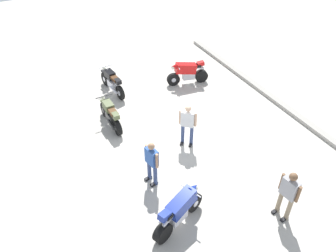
{
  "coord_description": "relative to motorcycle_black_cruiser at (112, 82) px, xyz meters",
  "views": [
    {
      "loc": [
        8.52,
        -4.92,
        8.0
      ],
      "look_at": [
        0.18,
        -0.77,
        0.75
      ],
      "focal_mm": 35.58,
      "sensor_mm": 36.0,
      "label": 1
    }
  ],
  "objects": [
    {
      "name": "ground_plane",
      "position": [
        4.04,
        1.43,
        -0.52
      ],
      "size": [
        40.0,
        40.0,
        0.0
      ],
      "primitive_type": "plane",
      "color": "#B7B2A8"
    },
    {
      "name": "curb_edge",
      "position": [
        4.04,
        6.03,
        -0.45
      ],
      "size": [
        14.0,
        0.3,
        0.15
      ],
      "primitive_type": "cube",
      "color": "#9C978F",
      "rests_on": "ground"
    },
    {
      "name": "motorcycle_black_cruiser",
      "position": [
        0.0,
        0.0,
        0.0
      ],
      "size": [
        2.09,
        0.7,
        1.09
      ],
      "rotation": [
        0.0,
        0.0,
        3.28
      ],
      "color": "black",
      "rests_on": "ground"
    },
    {
      "name": "motorcycle_blue_sportbike",
      "position": [
        7.53,
        -0.64,
        0.07
      ],
      "size": [
        0.99,
        1.88,
        1.14
      ],
      "rotation": [
        0.0,
        0.0,
        1.96
      ],
      "color": "black",
      "rests_on": "ground"
    },
    {
      "name": "motorcycle_olive_vintage",
      "position": [
        2.28,
        -0.85,
        -0.03
      ],
      "size": [
        1.96,
        0.7,
        1.07
      ],
      "rotation": [
        0.0,
        0.0,
        3.19
      ],
      "color": "black",
      "rests_on": "ground"
    },
    {
      "name": "motorcycle_red_sportbike",
      "position": [
        0.82,
        3.35,
        0.07
      ],
      "size": [
        0.76,
        1.95,
        1.14
      ],
      "rotation": [
        0.0,
        0.0,
        4.5
      ],
      "color": "black",
      "rests_on": "ground"
    },
    {
      "name": "person_in_white_shirt",
      "position": [
        4.58,
        1.25,
        0.43
      ],
      "size": [
        0.54,
        0.55,
        1.67
      ],
      "rotation": [
        0.0,
        0.0,
        5.54
      ],
      "color": "#384772",
      "rests_on": "ground"
    },
    {
      "name": "person_in_gray_shirt",
      "position": [
        8.59,
        2.17,
        0.45
      ],
      "size": [
        0.66,
        0.36,
        1.7
      ],
      "rotation": [
        0.0,
        0.0,
        4.84
      ],
      "color": "gray",
      "rests_on": "ground"
    },
    {
      "name": "person_in_blue_shirt",
      "position": [
        5.72,
        -0.64,
        0.38
      ],
      "size": [
        0.63,
        0.39,
        1.6
      ],
      "rotation": [
        0.0,
        0.0,
        4.93
      ],
      "color": "#384772",
      "rests_on": "ground"
    }
  ]
}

